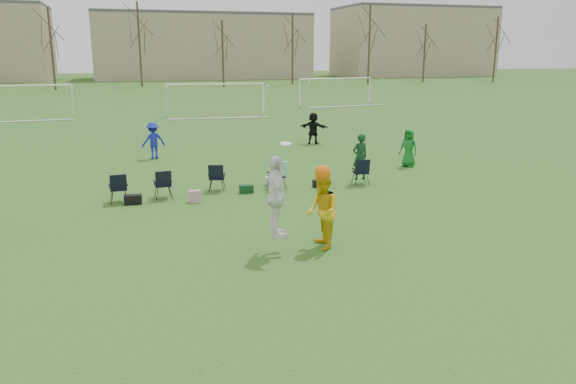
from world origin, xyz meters
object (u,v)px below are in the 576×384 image
object	(u,v)px
goal_left	(18,92)
goal_mid	(216,90)
center_contest	(302,204)
fielder_black	(313,128)
goal_right	(336,84)
fielder_green_far	(409,148)
fielder_blue	(153,140)

from	to	relation	value
goal_left	goal_mid	xyz separation A→B (m)	(14.00, -2.00, 0.00)
center_contest	goal_left	xyz separation A→B (m)	(-11.14, 32.28, 0.74)
fielder_black	goal_mid	distance (m)	15.03
center_contest	goal_right	xyz separation A→B (m)	(14.86, 36.28, 0.74)
fielder_green_far	goal_mid	xyz separation A→B (m)	(-4.68, 21.61, 1.12)
fielder_black	goal_mid	xyz separation A→B (m)	(-2.76, 14.73, 1.09)
fielder_blue	fielder_green_far	distance (m)	11.41
center_contest	goal_mid	xyz separation A→B (m)	(2.86, 30.28, 0.74)
fielder_black	goal_mid	world-z (taller)	goal_mid
fielder_blue	goal_left	size ratio (longest dim) A/B	0.23
fielder_blue	goal_left	xyz separation A→B (m)	(-8.39, 18.68, 1.08)
fielder_blue	center_contest	bearing A→B (deg)	85.46
goal_mid	fielder_green_far	bearing A→B (deg)	-73.78
fielder_black	goal_right	xyz separation A→B (m)	(9.24, 20.73, 1.09)
goal_left	goal_right	bearing A→B (deg)	3.75
fielder_green_far	fielder_blue	bearing A→B (deg)	-152.17
fielder_black	center_contest	bearing A→B (deg)	108.12
center_contest	goal_right	bearing A→B (deg)	67.73
goal_right	fielder_green_far	bearing A→B (deg)	-112.85
fielder_green_far	goal_mid	distance (m)	22.14
goal_mid	goal_right	size ratio (longest dim) A/B	1.01
fielder_blue	goal_right	bearing A→B (deg)	-143.80
center_contest	goal_left	distance (m)	34.15
center_contest	fielder_green_far	bearing A→B (deg)	48.98
center_contest	fielder_blue	bearing A→B (deg)	101.43
fielder_blue	goal_mid	size ratio (longest dim) A/B	0.23
fielder_green_far	center_contest	distance (m)	11.49
fielder_black	goal_right	size ratio (longest dim) A/B	0.23
fielder_blue	center_contest	xyz separation A→B (m)	(2.75, -13.60, 0.35)
fielder_blue	fielder_green_far	world-z (taller)	fielder_blue
fielder_green_far	goal_mid	bearing A→B (deg)	155.65
fielder_blue	fielder_green_far	bearing A→B (deg)	138.42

